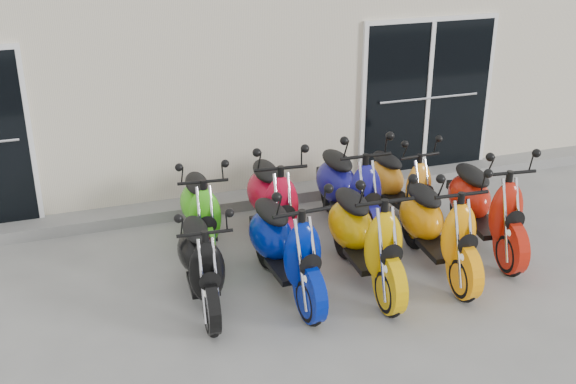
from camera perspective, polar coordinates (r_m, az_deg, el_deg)
The scene contains 13 objects.
ground at distance 7.99m, azimuth 1.40°, elevation -6.56°, with size 80.00×80.00×0.00m, color gray.
building at distance 12.18m, azimuth -7.17°, elevation 11.88°, with size 14.00×6.00×3.20m, color beige.
front_step at distance 9.67m, azimuth -2.72°, elevation -0.52°, with size 14.00×0.40×0.15m, color gray.
door_right at distance 10.38m, azimuth 10.95°, elevation 7.70°, with size 2.02×0.08×2.22m, color black.
scooter_front_black at distance 7.24m, azimuth -6.91°, elevation -4.62°, with size 0.60×1.66×1.22m, color black, non-canonical shape.
scooter_front_blue at distance 7.35m, azimuth -0.21°, elevation -3.31°, with size 0.67×1.86×1.37m, color #01178C, non-canonical shape.
scooter_front_orange_a at distance 7.56m, azimuth 6.18°, elevation -2.49°, with size 0.70×1.91×1.41m, color #DCA304, non-canonical shape.
scooter_front_orange_b at distance 7.93m, azimuth 11.86°, elevation -1.81°, with size 0.67×1.84×1.36m, color #FF9709, non-canonical shape.
scooter_front_red at distance 8.56m, azimuth 15.47°, elevation -0.16°, with size 0.68×1.88×1.39m, color #B41A0B, non-canonical shape.
scooter_back_green at distance 8.28m, azimuth -6.94°, elevation -0.68°, with size 0.63×1.72×1.27m, color #41BD18, non-canonical shape.
scooter_back_red at distance 8.39m, azimuth -1.22°, elevation 0.22°, with size 0.68×1.87×1.38m, color red, non-canonical shape.
scooter_back_blue at distance 8.67m, azimuth 4.89°, elevation 1.09°, with size 0.70×1.93×1.43m, color navy, non-canonical shape.
scooter_back_yellow at distance 9.14m, azimuth 8.95°, elevation 1.39°, with size 0.60×1.66×1.22m, color orange, non-canonical shape.
Camera 1 is at (-2.42, -6.49, 3.99)m, focal length 45.00 mm.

